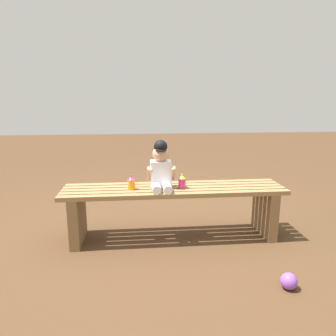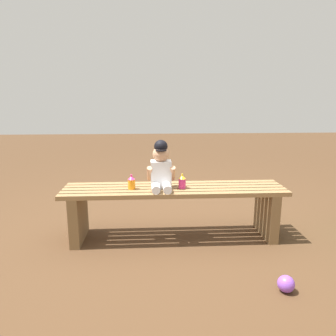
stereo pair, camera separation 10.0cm
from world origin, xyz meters
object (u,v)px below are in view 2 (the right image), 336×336
(child_figure, at_px, (161,168))
(park_bench, at_px, (174,203))
(sippy_cup_right, at_px, (182,181))
(sippy_cup_left, at_px, (132,182))
(toy_ball, at_px, (286,284))

(child_figure, bearing_deg, park_bench, 8.14)
(sippy_cup_right, bearing_deg, sippy_cup_left, 180.00)
(sippy_cup_left, bearing_deg, child_figure, 2.81)
(park_bench, xyz_separation_m, sippy_cup_right, (0.06, -0.03, 0.20))
(sippy_cup_right, bearing_deg, park_bench, 156.29)
(sippy_cup_right, relative_size, toy_ball, 1.16)
(sippy_cup_left, bearing_deg, toy_ball, -38.99)
(sippy_cup_left, bearing_deg, park_bench, 4.49)
(park_bench, xyz_separation_m, toy_ball, (0.64, -0.83, -0.26))
(toy_ball, bearing_deg, sippy_cup_right, 125.53)
(child_figure, distance_m, toy_ball, 1.25)
(park_bench, height_order, sippy_cup_right, sippy_cup_right)
(toy_ball, bearing_deg, child_figure, 132.56)
(park_bench, relative_size, sippy_cup_right, 15.04)
(child_figure, height_order, toy_ball, child_figure)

